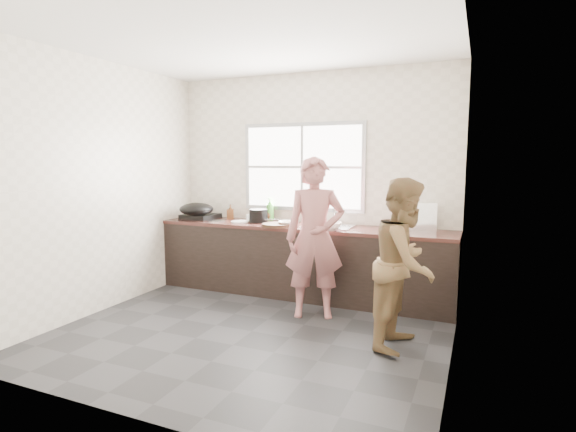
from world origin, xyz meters
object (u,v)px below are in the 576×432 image
at_px(black_pot, 258,216).
at_px(burner, 200,216).
at_px(woman, 315,243).
at_px(cutting_board, 277,225).
at_px(bowl_held, 328,227).
at_px(pot_lid_left, 217,221).
at_px(bottle_brown_tall, 230,213).
at_px(glass_jar, 249,218).
at_px(plate_food, 240,222).
at_px(pot_lid_right, 242,221).
at_px(bowl_mince, 288,224).
at_px(bowl_crabs, 329,227).
at_px(person_side, 405,263).
at_px(dish_rack, 415,216).
at_px(wok, 196,209).
at_px(bottle_green, 270,209).
at_px(bottle_brown_short, 268,214).

distance_m(black_pot, burner, 0.88).
relative_size(woman, cutting_board, 4.46).
bearing_deg(bowl_held, woman, -91.23).
bearing_deg(pot_lid_left, bowl_held, -3.53).
distance_m(bottle_brown_tall, glass_jar, 0.39).
xyz_separation_m(plate_food, pot_lid_right, (-0.01, 0.06, -0.00)).
distance_m(bowl_mince, plate_food, 0.68).
relative_size(cutting_board, bottle_brown_tall, 1.98).
relative_size(bowl_held, pot_lid_right, 0.88).
relative_size(cutting_board, bowl_crabs, 1.60).
relative_size(woman, bowl_crabs, 7.13).
relative_size(person_side, pot_lid_left, 6.59).
xyz_separation_m(black_pot, pot_lid_left, (-0.53, -0.13, -0.08)).
distance_m(cutting_board, burner, 1.26).
bearing_deg(woman, bowl_held, 67.96).
bearing_deg(person_side, dish_rack, 12.12).
bearing_deg(wok, pot_lid_right, 7.45).
distance_m(bowl_held, plate_food, 1.21).
distance_m(bottle_green, wok, 0.96).
xyz_separation_m(cutting_board, black_pot, (-0.36, 0.23, 0.07)).
bearing_deg(bowl_held, bottle_brown_tall, 166.47).
bearing_deg(bottle_green, black_pot, -105.36).
bearing_deg(woman, person_side, -43.81).
xyz_separation_m(glass_jar, dish_rack, (2.00, 0.23, 0.11)).
relative_size(person_side, bottle_brown_tall, 8.39).
xyz_separation_m(plate_food, bottle_brown_short, (0.24, 0.31, 0.08)).
bearing_deg(bowl_crabs, bottle_green, 155.13).
relative_size(cutting_board, bowl_mince, 1.45).
xyz_separation_m(cutting_board, wok, (-1.20, 0.11, 0.13)).
bearing_deg(bowl_crabs, plate_food, 174.02).
distance_m(person_side, pot_lid_left, 2.67).
relative_size(bowl_mince, plate_food, 1.08).
height_order(bottle_brown_short, pot_lid_right, bottle_brown_short).
bearing_deg(person_side, bowl_mince, 66.55).
distance_m(cutting_board, bottle_brown_tall, 0.91).
bearing_deg(person_side, bottle_brown_tall, 72.05).
relative_size(person_side, bottle_brown_short, 8.66).
distance_m(woman, bowl_mince, 0.72).
xyz_separation_m(cutting_board, bottle_brown_short, (-0.33, 0.44, 0.07)).
height_order(person_side, bottle_brown_tall, person_side).
bearing_deg(black_pot, bottle_brown_tall, 165.09).
distance_m(bowl_held, burner, 1.89).
relative_size(black_pot, plate_food, 1.02).
distance_m(dish_rack, pot_lid_left, 2.44).
bearing_deg(woman, bottle_brown_short, 117.19).
distance_m(cutting_board, wok, 1.21).
height_order(plate_food, pot_lid_left, plate_food).
xyz_separation_m(glass_jar, pot_lid_left, (-0.41, -0.12, -0.04)).
bearing_deg(black_pot, bowl_crabs, -12.73).
relative_size(cutting_board, pot_lid_right, 1.45).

